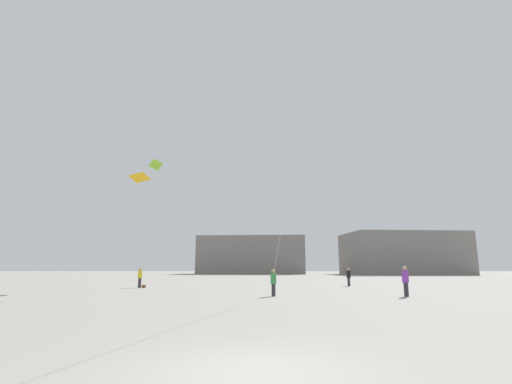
% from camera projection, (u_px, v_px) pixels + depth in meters
% --- Properties ---
extents(ground_plane, '(300.00, 300.00, 0.00)m').
position_uv_depth(ground_plane, '(254.00, 372.00, 6.52)').
color(ground_plane, gray).
extents(person_in_yellow, '(0.38, 0.38, 1.74)m').
position_uv_depth(person_in_yellow, '(141.00, 276.00, 32.89)').
color(person_in_yellow, '#2D2D33').
rests_on(person_in_yellow, ground_plane).
extents(person_in_black, '(0.36, 0.36, 1.67)m').
position_uv_depth(person_in_black, '(349.00, 276.00, 35.59)').
color(person_in_black, '#2D2D33').
rests_on(person_in_black, ground_plane).
extents(person_in_green, '(0.35, 0.35, 1.63)m').
position_uv_depth(person_in_green, '(274.00, 281.00, 23.44)').
color(person_in_green, '#2D2D33').
rests_on(person_in_green, ground_plane).
extents(person_in_purple, '(0.40, 0.40, 1.81)m').
position_uv_depth(person_in_purple, '(406.00, 280.00, 23.26)').
color(person_in_purple, '#2D2D33').
rests_on(person_in_purple, ground_plane).
extents(kite_lime_delta, '(1.41, 2.95, 10.71)m').
position_uv_depth(kite_lime_delta, '(157.00, 167.00, 37.26)').
color(kite_lime_delta, '#8CD12D').
extents(kite_amber_delta, '(1.94, 6.31, 7.43)m').
position_uv_depth(kite_amber_delta, '(140.00, 179.00, 28.88)').
color(kite_amber_delta, yellow).
extents(building_left_hall, '(27.52, 14.53, 9.37)m').
position_uv_depth(building_left_hall, '(253.00, 255.00, 97.81)').
color(building_left_hall, gray).
rests_on(building_left_hall, ground_plane).
extents(building_centre_hall, '(27.37, 18.76, 9.67)m').
position_uv_depth(building_centre_hall, '(403.00, 254.00, 90.44)').
color(building_centre_hall, gray).
rests_on(building_centre_hall, ground_plane).
extents(handbag_beside_flyer, '(0.33, 0.17, 0.24)m').
position_uv_depth(handbag_beside_flyer, '(145.00, 286.00, 32.83)').
color(handbag_beside_flyer, brown).
rests_on(handbag_beside_flyer, ground_plane).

